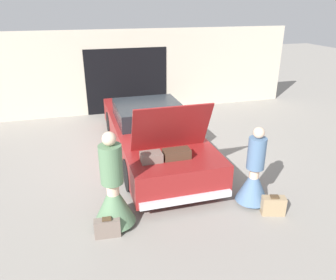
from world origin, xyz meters
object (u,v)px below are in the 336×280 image
car (152,132)px  person_left (113,194)px  person_right (254,178)px  suitcase_beside_left_person (107,228)px  suitcase_beside_right_person (273,206)px

car → person_left: (-1.31, -2.70, 0.04)m
person_left → person_right: size_ratio=1.11×
person_right → suitcase_beside_left_person: (-2.78, -0.21, -0.39)m
suitcase_beside_left_person → car: bearing=63.6°
person_left → suitcase_beside_right_person: person_left is taller
car → person_left: size_ratio=3.08×
car → person_right: size_ratio=3.43×
suitcase_beside_right_person → person_right: bearing=114.9°
person_left → person_right: person_left is taller
person_right → suitcase_beside_right_person: person_right is taller
suitcase_beside_left_person → suitcase_beside_right_person: (2.98, -0.22, 0.02)m
person_right → person_left: bearing=77.9°
person_right → car: bearing=14.6°
suitcase_beside_left_person → suitcase_beside_right_person: 2.99m
suitcase_beside_left_person → suitcase_beside_right_person: size_ratio=0.96×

